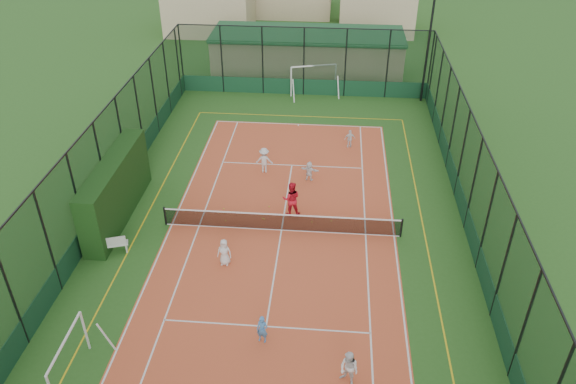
{
  "coord_description": "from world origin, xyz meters",
  "views": [
    {
      "loc": [
        2.23,
        -22.05,
        16.53
      ],
      "look_at": [
        0.18,
        1.64,
        1.2
      ],
      "focal_mm": 35.0,
      "sensor_mm": 36.0,
      "label": 1
    }
  ],
  "objects_px": {
    "white_bench": "(108,244)",
    "futsal_goal_near": "(70,361)",
    "child_near_left": "(224,252)",
    "child_far_left": "(264,160)",
    "clubhouse": "(308,52)",
    "futsal_goal_far": "(313,80)",
    "child_far_back": "(309,171)",
    "coach": "(291,199)",
    "child_near_right": "(349,369)",
    "child_far_right": "(350,139)",
    "child_near_mid": "(262,329)",
    "floodlight_ne": "(428,45)"
  },
  "relations": [
    {
      "from": "child_far_left",
      "to": "coach",
      "type": "height_order",
      "value": "coach"
    },
    {
      "from": "white_bench",
      "to": "coach",
      "type": "distance_m",
      "value": 9.04
    },
    {
      "from": "child_far_left",
      "to": "child_far_right",
      "type": "xyz_separation_m",
      "value": [
        4.89,
        3.44,
        -0.18
      ]
    },
    {
      "from": "child_near_left",
      "to": "clubhouse",
      "type": "bearing_deg",
      "value": 88.71
    },
    {
      "from": "futsal_goal_near",
      "to": "clubhouse",
      "type": "bearing_deg",
      "value": -12.44
    },
    {
      "from": "child_near_left",
      "to": "coach",
      "type": "height_order",
      "value": "coach"
    },
    {
      "from": "child_near_right",
      "to": "child_far_left",
      "type": "bearing_deg",
      "value": 147.15
    },
    {
      "from": "floodlight_ne",
      "to": "child_near_right",
      "type": "height_order",
      "value": "floodlight_ne"
    },
    {
      "from": "white_bench",
      "to": "child_far_back",
      "type": "distance_m",
      "value": 11.5
    },
    {
      "from": "white_bench",
      "to": "futsal_goal_near",
      "type": "bearing_deg",
      "value": -98.35
    },
    {
      "from": "futsal_goal_near",
      "to": "child_far_back",
      "type": "relative_size",
      "value": 2.56
    },
    {
      "from": "futsal_goal_near",
      "to": "child_near_right",
      "type": "xyz_separation_m",
      "value": [
        9.74,
        0.66,
        -0.19
      ]
    },
    {
      "from": "clubhouse",
      "to": "white_bench",
      "type": "distance_m",
      "value": 25.68
    },
    {
      "from": "clubhouse",
      "to": "child_near_mid",
      "type": "bearing_deg",
      "value": -90.08
    },
    {
      "from": "child_near_left",
      "to": "child_far_left",
      "type": "relative_size",
      "value": 0.87
    },
    {
      "from": "clubhouse",
      "to": "child_near_mid",
      "type": "distance_m",
      "value": 29.15
    },
    {
      "from": "clubhouse",
      "to": "child_far_left",
      "type": "height_order",
      "value": "clubhouse"
    },
    {
      "from": "white_bench",
      "to": "clubhouse",
      "type": "bearing_deg",
      "value": 53.68
    },
    {
      "from": "child_near_left",
      "to": "child_far_left",
      "type": "distance_m",
      "value": 8.29
    },
    {
      "from": "clubhouse",
      "to": "child_near_left",
      "type": "xyz_separation_m",
      "value": [
        -2.31,
        -24.74,
        -0.9
      ]
    },
    {
      "from": "child_near_right",
      "to": "futsal_goal_near",
      "type": "bearing_deg",
      "value": -137.23
    },
    {
      "from": "child_far_left",
      "to": "child_far_back",
      "type": "height_order",
      "value": "child_far_left"
    },
    {
      "from": "clubhouse",
      "to": "child_far_right",
      "type": "height_order",
      "value": "clubhouse"
    },
    {
      "from": "child_far_left",
      "to": "floodlight_ne",
      "type": "bearing_deg",
      "value": -133.11
    },
    {
      "from": "floodlight_ne",
      "to": "white_bench",
      "type": "distance_m",
      "value": 25.39
    },
    {
      "from": "futsal_goal_far",
      "to": "child_far_left",
      "type": "relative_size",
      "value": 2.26
    },
    {
      "from": "floodlight_ne",
      "to": "child_far_right",
      "type": "height_order",
      "value": "floodlight_ne"
    },
    {
      "from": "white_bench",
      "to": "child_far_left",
      "type": "height_order",
      "value": "child_far_left"
    },
    {
      "from": "child_far_right",
      "to": "child_far_back",
      "type": "distance_m",
      "value": 4.7
    },
    {
      "from": "clubhouse",
      "to": "futsal_goal_far",
      "type": "xyz_separation_m",
      "value": [
        0.72,
        -4.94,
        -0.46
      ]
    },
    {
      "from": "futsal_goal_near",
      "to": "coach",
      "type": "height_order",
      "value": "futsal_goal_near"
    },
    {
      "from": "floodlight_ne",
      "to": "futsal_goal_far",
      "type": "bearing_deg",
      "value": 176.68
    },
    {
      "from": "child_near_right",
      "to": "child_far_right",
      "type": "relative_size",
      "value": 1.28
    },
    {
      "from": "floodlight_ne",
      "to": "futsal_goal_near",
      "type": "distance_m",
      "value": 30.32
    },
    {
      "from": "white_bench",
      "to": "child_far_right",
      "type": "distance_m",
      "value": 15.96
    },
    {
      "from": "white_bench",
      "to": "futsal_goal_far",
      "type": "relative_size",
      "value": 0.52
    },
    {
      "from": "clubhouse",
      "to": "white_bench",
      "type": "xyz_separation_m",
      "value": [
        -7.8,
        -24.44,
        -1.07
      ]
    },
    {
      "from": "coach",
      "to": "futsal_goal_near",
      "type": "bearing_deg",
      "value": 52.34
    },
    {
      "from": "futsal_goal_near",
      "to": "child_near_left",
      "type": "bearing_deg",
      "value": -32.74
    },
    {
      "from": "white_bench",
      "to": "child_far_left",
      "type": "distance_m",
      "value": 10.14
    },
    {
      "from": "white_bench",
      "to": "futsal_goal_far",
      "type": "xyz_separation_m",
      "value": [
        8.52,
        19.5,
        0.61
      ]
    },
    {
      "from": "floodlight_ne",
      "to": "child_near_right",
      "type": "relative_size",
      "value": 5.56
    },
    {
      "from": "white_bench",
      "to": "futsal_goal_near",
      "type": "relative_size",
      "value": 0.61
    },
    {
      "from": "child_near_mid",
      "to": "child_far_left",
      "type": "bearing_deg",
      "value": 107.69
    },
    {
      "from": "child_near_right",
      "to": "coach",
      "type": "xyz_separation_m",
      "value": [
        -2.85,
        10.23,
        0.2
      ]
    },
    {
      "from": "child_far_right",
      "to": "coach",
      "type": "distance_m",
      "value": 8.13
    },
    {
      "from": "futsal_goal_near",
      "to": "child_far_right",
      "type": "relative_size",
      "value": 2.53
    },
    {
      "from": "child_near_mid",
      "to": "child_near_right",
      "type": "distance_m",
      "value": 3.68
    },
    {
      "from": "futsal_goal_near",
      "to": "child_far_back",
      "type": "bearing_deg",
      "value": -28.72
    },
    {
      "from": "floodlight_ne",
      "to": "clubhouse",
      "type": "relative_size",
      "value": 0.54
    }
  ]
}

